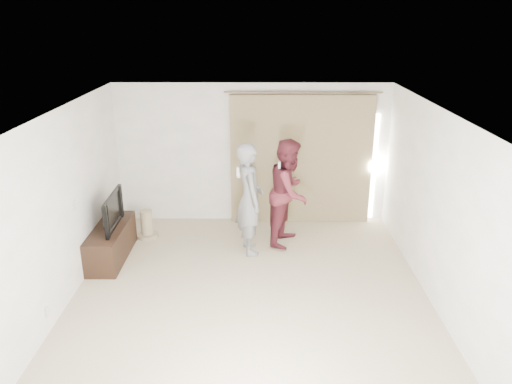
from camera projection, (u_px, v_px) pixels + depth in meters
floor at (250, 294)px, 7.07m from camera, size 5.50×5.50×0.00m
wall_back at (252, 154)px, 9.21m from camera, size 5.00×0.04×2.60m
wall_left at (62, 209)px, 6.64m from camera, size 0.04×5.50×2.60m
ceiling at (249, 112)px, 6.18m from camera, size 5.00×5.50×0.01m
curtain at (302, 160)px, 9.17m from camera, size 2.80×0.11×2.46m
tv_console at (111, 243)px, 8.03m from camera, size 0.49×1.41×0.54m
tv at (107, 211)px, 7.85m from camera, size 0.15×0.98×0.56m
scratching_post at (147, 227)px, 8.80m from camera, size 0.38×0.38×0.50m
person_man at (250, 199)px, 8.05m from camera, size 0.58×0.76×1.85m
person_woman at (289, 192)px, 8.39m from camera, size 0.96×1.07×1.83m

